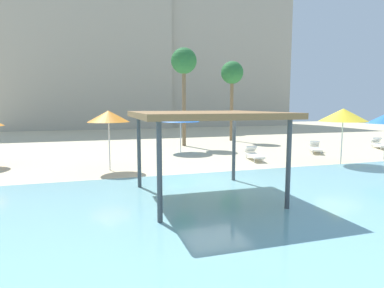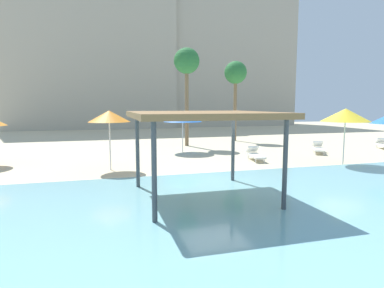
{
  "view_description": "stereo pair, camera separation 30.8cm",
  "coord_description": "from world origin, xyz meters",
  "views": [
    {
      "loc": [
        -4.62,
        -11.92,
        3.05
      ],
      "look_at": [
        -0.35,
        2.0,
        1.3
      ],
      "focal_mm": 30.21,
      "sensor_mm": 36.0,
      "label": 1
    },
    {
      "loc": [
        -4.33,
        -12.01,
        3.05
      ],
      "look_at": [
        -0.35,
        2.0,
        1.3
      ],
      "focal_mm": 30.21,
      "sensor_mm": 36.0,
      "label": 2
    }
  ],
  "objects": [
    {
      "name": "ground_plane",
      "position": [
        0.0,
        0.0,
        0.0
      ],
      "size": [
        80.0,
        80.0,
        0.0
      ],
      "primitive_type": "plane",
      "color": "beige"
    },
    {
      "name": "lagoon_water",
      "position": [
        0.0,
        -5.25,
        0.02
      ],
      "size": [
        44.0,
        13.5,
        0.04
      ],
      "primitive_type": "cube",
      "color": "#7AB7C1",
      "rests_on": "ground"
    },
    {
      "name": "shade_pavilion",
      "position": [
        -1.15,
        -2.07,
        2.67
      ],
      "size": [
        4.49,
        4.49,
        2.84
      ],
      "color": "#42474C",
      "rests_on": "ground"
    },
    {
      "name": "beach_umbrella_blue_0",
      "position": [
        0.8,
        8.28,
        2.33
      ],
      "size": [
        2.48,
        2.48,
        2.67
      ],
      "color": "silver",
      "rests_on": "ground"
    },
    {
      "name": "beach_umbrella_orange_2",
      "position": [
        -3.92,
        3.57,
        2.54
      ],
      "size": [
        1.95,
        1.95,
        2.81
      ],
      "color": "silver",
      "rests_on": "ground"
    },
    {
      "name": "beach_umbrella_yellow_4",
      "position": [
        7.6,
        1.59,
        2.56
      ],
      "size": [
        2.4,
        2.4,
        2.89
      ],
      "color": "silver",
      "rests_on": "ground"
    },
    {
      "name": "lounge_chair_1",
      "position": [
        14.79,
        5.93,
        0.33
      ],
      "size": [
        1.34,
        1.97,
        0.74
      ],
      "rotation": [
        0.0,
        0.0,
        -2.0
      ],
      "color": "white",
      "rests_on": "ground"
    },
    {
      "name": "lounge_chair_2",
      "position": [
        9.07,
        5.49,
        0.33
      ],
      "size": [
        1.5,
        1.93,
        0.74
      ],
      "rotation": [
        0.0,
        0.0,
        -2.12
      ],
      "color": "white",
      "rests_on": "ground"
    },
    {
      "name": "lounge_chair_4",
      "position": [
        3.95,
        4.18,
        0.33
      ],
      "size": [
        0.91,
        1.97,
        0.74
      ],
      "rotation": [
        0.0,
        0.0,
        -1.74
      ],
      "color": "white",
      "rests_on": "ground"
    },
    {
      "name": "palm_tree_0",
      "position": [
        1.94,
        11.47,
        6.09
      ],
      "size": [
        1.9,
        1.9,
        7.25
      ],
      "color": "brown",
      "rests_on": "ground"
    },
    {
      "name": "palm_tree_1",
      "position": [
        6.81,
        13.71,
        5.62
      ],
      "size": [
        1.9,
        1.9,
        6.75
      ],
      "color": "brown",
      "rests_on": "ground"
    },
    {
      "name": "hotel_block_0",
      "position": [
        -5.33,
        36.18,
        10.0
      ],
      "size": [
        21.9,
        11.72,
        20.0
      ],
      "primitive_type": "cube",
      "color": "#B2A893",
      "rests_on": "ground"
    },
    {
      "name": "hotel_block_1",
      "position": [
        12.73,
        36.71,
        10.02
      ],
      "size": [
        22.77,
        11.37,
        20.05
      ],
      "primitive_type": "cube",
      "color": "#B2A893",
      "rests_on": "ground"
    }
  ]
}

